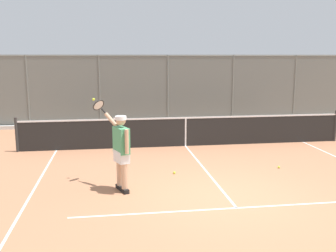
# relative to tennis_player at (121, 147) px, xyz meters

# --- Properties ---
(ground_plane) EXTENTS (60.00, 60.00, 0.00)m
(ground_plane) POSITION_rel_tennis_player_xyz_m (-2.18, 0.71, -0.98)
(ground_plane) COLOR #B27551
(court_line_markings) EXTENTS (8.27, 9.61, 0.01)m
(court_line_markings) POSITION_rel_tennis_player_xyz_m (-2.18, 1.64, -0.97)
(court_line_markings) COLOR white
(court_line_markings) RESTS_ON ground
(fence_backdrop) EXTENTS (20.12, 1.37, 2.96)m
(fence_backdrop) POSITION_rel_tennis_player_xyz_m (-2.18, -8.63, 0.35)
(fence_backdrop) COLOR slate
(fence_backdrop) RESTS_ON ground
(tennis_net) EXTENTS (10.63, 0.09, 1.07)m
(tennis_net) POSITION_rel_tennis_player_xyz_m (-2.18, -3.95, -0.48)
(tennis_net) COLOR #2D2D2D
(tennis_net) RESTS_ON ground
(tennis_player) EXTENTS (0.84, 1.21, 1.96)m
(tennis_player) POSITION_rel_tennis_player_xyz_m (0.00, 0.00, 0.00)
(tennis_player) COLOR black
(tennis_player) RESTS_ON ground
(tennis_ball_near_baseline) EXTENTS (0.07, 0.07, 0.07)m
(tennis_ball_near_baseline) POSITION_rel_tennis_player_xyz_m (-1.34, -1.02, -0.94)
(tennis_ball_near_baseline) COLOR #C1D138
(tennis_ball_near_baseline) RESTS_ON ground
(tennis_ball_by_sideline) EXTENTS (0.07, 0.07, 0.07)m
(tennis_ball_by_sideline) POSITION_rel_tennis_player_xyz_m (-4.14, -1.11, -0.94)
(tennis_ball_by_sideline) COLOR #D6E042
(tennis_ball_by_sideline) RESTS_ON ground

